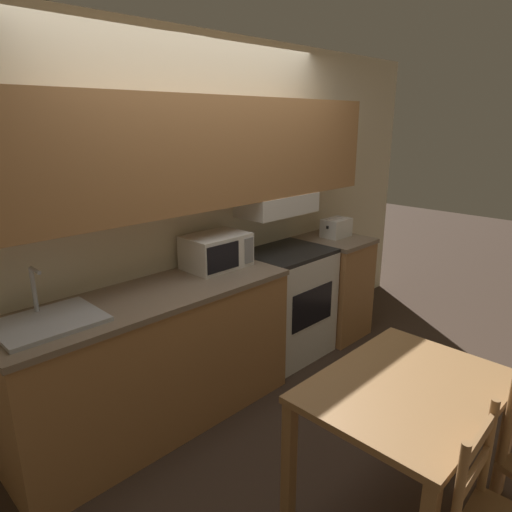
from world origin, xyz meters
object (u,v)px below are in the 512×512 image
object	(u,v)px
sink_basin	(49,321)
dining_table	(407,403)
stove_range	(286,303)
toaster	(336,227)
microwave	(216,251)

from	to	relation	value
sink_basin	dining_table	world-z (taller)	sink_basin
stove_range	sink_basin	distance (m)	1.99
toaster	sink_basin	bearing A→B (deg)	-179.58
stove_range	toaster	xyz separation A→B (m)	(0.67, -0.00, 0.55)
dining_table	sink_basin	bearing A→B (deg)	126.70
microwave	toaster	size ratio (longest dim) A/B	1.68
toaster	stove_range	bearing A→B (deg)	179.72
stove_range	microwave	xyz separation A→B (m)	(-0.68, 0.09, 0.59)
microwave	dining_table	distance (m)	1.66
stove_range	dining_table	xyz separation A→B (m)	(-0.83, -1.51, 0.16)
stove_range	microwave	size ratio (longest dim) A/B	2.03
sink_basin	microwave	bearing A→B (deg)	4.98
microwave	toaster	world-z (taller)	microwave
stove_range	sink_basin	xyz separation A→B (m)	(-1.94, -0.02, 0.48)
toaster	sink_basin	world-z (taller)	sink_basin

